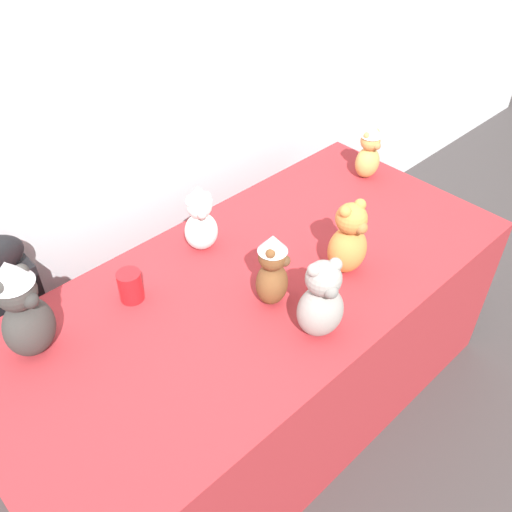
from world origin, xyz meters
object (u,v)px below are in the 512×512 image
(teddy_bear_ginger, at_px, (349,240))
(teddy_bear_snow, at_px, (200,219))
(display_table, at_px, (256,350))
(party_cup_red, at_px, (130,286))
(teddy_bear_ash, at_px, (321,301))
(teddy_bear_honey, at_px, (369,152))
(teddy_bear_charcoal, at_px, (23,310))
(instrument_case, at_px, (15,340))
(teddy_bear_chestnut, at_px, (272,270))

(teddy_bear_ginger, height_order, teddy_bear_snow, teddy_bear_ginger)
(display_table, height_order, party_cup_red, party_cup_red)
(party_cup_red, bearing_deg, teddy_bear_snow, 7.78)
(party_cup_red, bearing_deg, display_table, -33.08)
(teddy_bear_ash, bearing_deg, teddy_bear_honey, 51.19)
(teddy_bear_charcoal, bearing_deg, party_cup_red, -21.07)
(display_table, bearing_deg, party_cup_red, 146.92)
(teddy_bear_honey, xyz_separation_m, teddy_bear_ash, (-0.83, -0.46, 0.01))
(display_table, xyz_separation_m, party_cup_red, (-0.35, 0.23, 0.41))
(instrument_case, relative_size, teddy_bear_chestnut, 3.40)
(party_cup_red, bearing_deg, teddy_bear_ginger, -32.13)
(teddy_bear_honey, height_order, teddy_bear_snow, teddy_bear_snow)
(display_table, relative_size, teddy_bear_honey, 7.74)
(teddy_bear_chestnut, bearing_deg, teddy_bear_honey, -15.34)
(teddy_bear_charcoal, distance_m, party_cup_red, 0.35)
(display_table, relative_size, teddy_bear_snow, 7.19)
(instrument_case, xyz_separation_m, teddy_bear_ash, (0.66, -0.88, 0.38))
(teddy_bear_honey, height_order, teddy_bear_chestnut, teddy_bear_chestnut)
(teddy_bear_honey, xyz_separation_m, teddy_bear_chestnut, (-0.84, -0.26, 0.01))
(display_table, relative_size, instrument_case, 2.08)
(teddy_bear_ash, bearing_deg, teddy_bear_charcoal, 163.37)
(teddy_bear_ginger, height_order, teddy_bear_chestnut, teddy_bear_ginger)
(teddy_bear_ash, height_order, teddy_bear_charcoal, teddy_bear_charcoal)
(instrument_case, relative_size, teddy_bear_ginger, 3.27)
(instrument_case, height_order, teddy_bear_ginger, teddy_bear_ginger)
(instrument_case, relative_size, teddy_bear_ash, 3.23)
(teddy_bear_honey, distance_m, teddy_bear_charcoal, 1.50)
(teddy_bear_chestnut, bearing_deg, display_table, 45.46)
(teddy_bear_charcoal, bearing_deg, teddy_bear_ash, -57.42)
(teddy_bear_ginger, bearing_deg, teddy_bear_snow, 129.99)
(display_table, xyz_separation_m, teddy_bear_charcoal, (-0.68, 0.24, 0.53))
(instrument_case, bearing_deg, teddy_bear_charcoal, -90.55)
(party_cup_red, bearing_deg, teddy_bear_charcoal, 177.59)
(display_table, distance_m, party_cup_red, 0.59)
(display_table, bearing_deg, instrument_case, 139.29)
(teddy_bear_ash, relative_size, party_cup_red, 2.61)
(teddy_bear_honey, bearing_deg, instrument_case, 169.07)
(teddy_bear_chestnut, relative_size, teddy_bear_charcoal, 0.78)
(teddy_bear_snow, bearing_deg, party_cup_red, -146.51)
(display_table, height_order, teddy_bear_honey, teddy_bear_honey)
(instrument_case, bearing_deg, teddy_bear_snow, -23.55)
(instrument_case, xyz_separation_m, teddy_bear_snow, (0.66, -0.30, 0.38))
(teddy_bear_honey, relative_size, teddy_bear_ash, 0.87)
(teddy_bear_honey, bearing_deg, teddy_bear_snow, 177.04)
(instrument_case, height_order, teddy_bear_charcoal, teddy_bear_charcoal)
(party_cup_red, bearing_deg, teddy_bear_ash, -57.14)
(display_table, bearing_deg, teddy_bear_snow, 92.57)
(teddy_bear_chestnut, bearing_deg, instrument_case, 101.30)
(display_table, distance_m, teddy_bear_ginger, 0.59)
(teddy_bear_chestnut, xyz_separation_m, teddy_bear_ash, (0.01, -0.20, 0.00))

